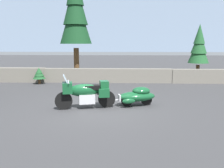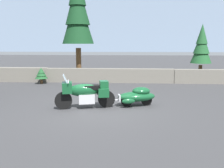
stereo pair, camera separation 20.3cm
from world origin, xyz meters
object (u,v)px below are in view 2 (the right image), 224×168
pine_tree_tall (78,9)px  pine_tree_secondary (202,46)px  touring_motorcycle (85,92)px  car_shaped_trailer (137,96)px

pine_tree_tall → pine_tree_secondary: bearing=-2.4°
pine_tree_tall → touring_motorcycle: bearing=-77.4°
touring_motorcycle → car_shaped_trailer: 2.07m
car_shaped_trailer → pine_tree_secondary: 8.10m
pine_tree_secondary → car_shaped_trailer: bearing=-123.3°
touring_motorcycle → pine_tree_tall: 8.57m
car_shaped_trailer → touring_motorcycle: bearing=-166.7°
car_shaped_trailer → pine_tree_tall: pine_tree_tall is taller
pine_tree_tall → pine_tree_secondary: (7.98, -0.33, -2.34)m
car_shaped_trailer → pine_tree_secondary: (4.32, 6.58, 1.88)m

